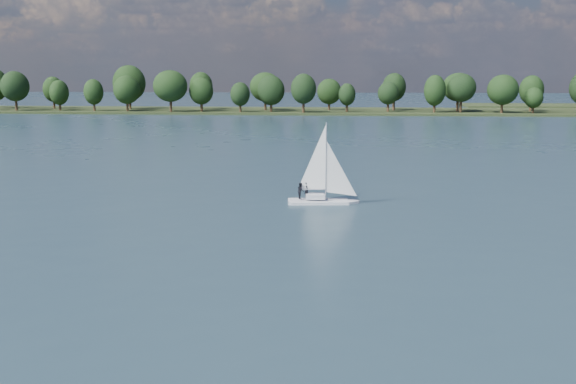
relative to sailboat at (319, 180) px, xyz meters
The scene contains 4 objects.
ground 56.70m from the sailboat, 85.78° to the left, with size 700.00×700.00×0.00m, color #233342.
far_shore 168.56m from the sailboat, 88.58° to the left, with size 660.00×40.00×1.50m, color black.
sailboat is the anchor object (origin of this frame).
treeline 164.19m from the sailboat, 89.47° to the left, with size 562.60×73.80×18.04m.
Camera 1 is at (-1.82, -25.37, 14.09)m, focal length 40.00 mm.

